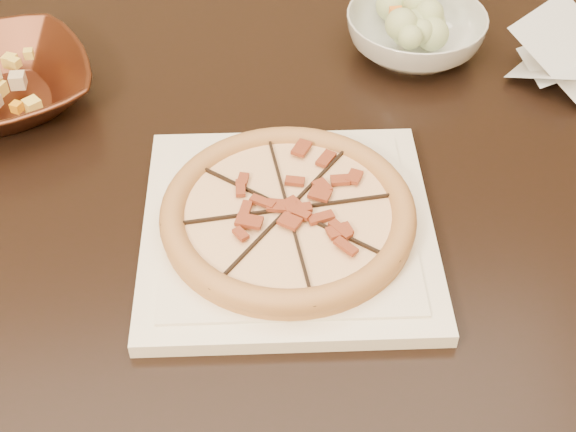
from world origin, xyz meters
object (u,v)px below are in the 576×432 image
object	(u,v)px
plate	(288,228)
dining_table	(179,220)
salad_bowl	(415,34)
pizza	(288,213)

from	to	relation	value
plate	dining_table	bearing A→B (deg)	131.74
dining_table	plate	xyz separation A→B (m)	(0.13, -0.14, 0.11)
dining_table	salad_bowl	distance (m)	0.43
dining_table	salad_bowl	size ratio (longest dim) A/B	7.46
dining_table	plate	bearing A→B (deg)	-48.26
dining_table	pizza	world-z (taller)	pizza
pizza	plate	bearing A→B (deg)	-17.09
dining_table	pizza	distance (m)	0.24
plate	pizza	bearing A→B (deg)	162.91
pizza	dining_table	bearing A→B (deg)	131.74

